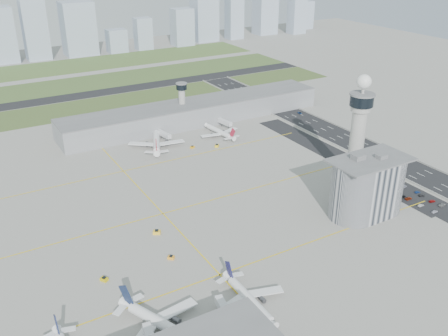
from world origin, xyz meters
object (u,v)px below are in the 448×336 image
airplane_near_c (250,295)px  tug_2 (171,257)px  admin_building (367,186)px  car_lot_8 (422,195)px  car_hw_1 (369,149)px  secondary_tower (182,100)px  jet_bridge_far_1 (219,121)px  tug_5 (217,145)px  airplane_near_b (162,319)px  jet_bridge_near_2 (231,325)px  control_tower (359,126)px  car_lot_6 (442,205)px  car_lot_10 (404,186)px  car_lot_5 (384,187)px  airplane_far_a (156,138)px  tug_4 (192,147)px  car_lot_7 (432,201)px  car_lot_3 (402,196)px  car_lot_4 (391,189)px  car_lot_9 (417,192)px  car_lot_11 (396,183)px  car_lot_1 (421,205)px  car_hw_4 (248,98)px  car_lot_2 (408,198)px  airplane_far_b (219,129)px  tug_3 (157,232)px  car_hw_2 (300,113)px  tug_1 (104,279)px  jet_bridge_far_0 (159,133)px

airplane_near_c → tug_2: airplane_near_c is taller
admin_building → car_lot_8: (40.68, -3.31, -14.69)m
car_lot_8 → car_hw_1: bearing=-10.9°
secondary_tower → tug_2: bearing=-117.6°
jet_bridge_far_1 → admin_building: bearing=-10.0°
tug_5 → car_lot_8: bearing=-21.1°
airplane_near_b → jet_bridge_near_2: (21.86, -12.13, -3.10)m
control_tower → secondary_tower: size_ratio=2.02×
car_lot_6 → car_lot_10: 25.65m
control_tower → car_lot_5: size_ratio=17.18×
airplane_near_b → airplane_far_a: 179.44m
secondary_tower → tug_4: secondary_tower is taller
tug_5 → car_lot_7: (63.12, -127.55, -0.41)m
tug_5 → control_tower: bearing=-22.7°
car_lot_3 → car_lot_6: 20.60m
tug_2 → car_lot_4: bearing=-47.2°
admin_building → jet_bridge_near_2: admin_building is taller
airplane_near_c → car_lot_9: size_ratio=11.16×
car_lot_7 → car_lot_11: bearing=3.9°
tug_5 → car_lot_1: 138.60m
car_lot_7 → car_hw_1: size_ratio=1.13×
car_lot_3 → car_hw_4: size_ratio=1.26×
car_lot_5 → car_lot_7: (10.33, -25.20, -0.02)m
car_lot_2 → car_hw_1: car_lot_2 is taller
airplane_far_b → car_hw_4: bearing=-51.1°
car_lot_4 → jet_bridge_far_1: bearing=9.4°
car_lot_1 → car_lot_4: 21.30m
car_hw_1 → car_hw_4: bearing=92.7°
car_lot_7 → car_hw_1: 74.01m
control_tower → car_hw_1: (43.79, 29.57, -34.43)m
car_lot_11 → car_hw_1: bearing=-21.0°
airplane_near_b → airplane_near_c: 35.62m
car_hw_1 → jet_bridge_far_1: bearing=123.8°
tug_5 → car_lot_5: bearing=-21.6°
car_lot_6 → car_lot_3: bearing=26.6°
control_tower → car_lot_1: (11.21, -40.75, -34.41)m
tug_3 → car_hw_2: size_ratio=0.81×
tug_1 → car_lot_7: bearing=-39.2°
secondary_tower → jet_bridge_near_2: 227.30m
car_lot_4 → car_lot_11: car_lot_4 is taller
jet_bridge_far_1 → airplane_near_b: bearing=-45.0°
airplane_far_a → car_hw_4: airplane_far_a is taller
tug_3 → car_hw_2: tug_3 is taller
airplane_near_c → car_lot_8: bearing=101.9°
car_lot_10 → airplane_near_c: bearing=99.4°
airplane_far_b → car_lot_4: 131.61m
car_lot_3 → car_lot_8: size_ratio=1.22×
tug_1 → car_lot_1: bearing=-39.6°
jet_bridge_far_0 → tug_5: bearing=26.3°
airplane_near_c → jet_bridge_near_2: airplane_near_c is taller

